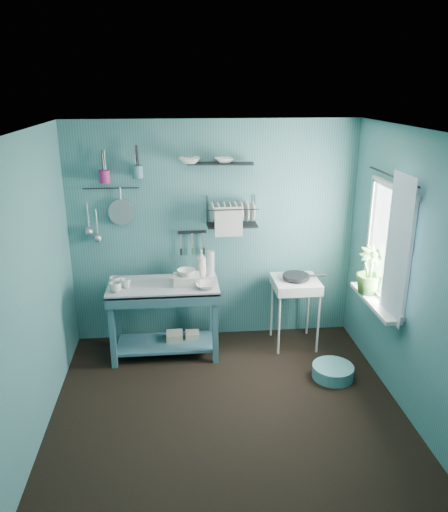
{
  "coord_description": "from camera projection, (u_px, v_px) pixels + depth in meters",
  "views": [
    {
      "loc": [
        -0.41,
        -3.87,
        2.84
      ],
      "look_at": [
        0.05,
        0.85,
        1.2
      ],
      "focal_mm": 35.0,
      "sensor_mm": 36.0,
      "label": 1
    }
  ],
  "objects": [
    {
      "name": "upper_shelf",
      "position": [
        220.0,
        163.0,
        5.26
      ],
      "size": [
        0.72,
        0.25,
        0.01
      ],
      "primitive_type": "cube",
      "rotation": [
        0.0,
        0.0,
        -0.11
      ],
      "color": "black",
      "rests_on": "wall_back"
    },
    {
      "name": "window_glass",
      "position": [
        389.0,
        245.0,
        4.72
      ],
      "size": [
        0.0,
        1.1,
        1.1
      ],
      "primitive_type": "plane",
      "rotation": [
        1.57,
        0.0,
        1.57
      ],
      "color": "white",
      "rests_on": "wall_right"
    },
    {
      "name": "floor_basin",
      "position": [
        333.0,
        372.0,
        5.08
      ],
      "size": [
        0.42,
        0.42,
        0.13
      ],
      "primitive_type": "cylinder",
      "color": "teal",
      "rests_on": "floor"
    },
    {
      "name": "mug_mid",
      "position": [
        126.0,
        283.0,
        5.19
      ],
      "size": [
        0.14,
        0.14,
        0.09
      ],
      "primitive_type": "imported",
      "rotation": [
        0.0,
        0.0,
        0.52
      ],
      "color": "silver",
      "rests_on": "work_counter"
    },
    {
      "name": "shelf_bowl_right",
      "position": [
        224.0,
        161.0,
        5.26
      ],
      "size": [
        0.23,
        0.23,
        0.05
      ],
      "primitive_type": "imported",
      "rotation": [
        0.0,
        0.0,
        0.12
      ],
      "color": "silver",
      "rests_on": "upper_shelf"
    },
    {
      "name": "mug_left",
      "position": [
        115.0,
        287.0,
        5.08
      ],
      "size": [
        0.12,
        0.12,
        0.1
      ],
      "primitive_type": "imported",
      "color": "silver",
      "rests_on": "work_counter"
    },
    {
      "name": "utensil_cup_magenta",
      "position": [
        105.0,
        177.0,
        5.21
      ],
      "size": [
        0.11,
        0.11,
        0.13
      ],
      "primitive_type": "cylinder",
      "color": "#9A1C5D",
      "rests_on": "wall_back"
    },
    {
      "name": "floor",
      "position": [
        228.0,
        409.0,
        4.61
      ],
      "size": [
        3.2,
        3.2,
        0.0
      ],
      "primitive_type": "plane",
      "color": "black",
      "rests_on": "ground"
    },
    {
      "name": "curtain_rod",
      "position": [
        392.0,
        176.0,
        4.5
      ],
      "size": [
        0.02,
        1.05,
        0.02
      ],
      "primitive_type": "cylinder",
      "rotation": [
        1.57,
        0.0,
        0.0
      ],
      "color": "black",
      "rests_on": "wall_right"
    },
    {
      "name": "hotplate_stand",
      "position": [
        294.0,
        312.0,
        5.64
      ],
      "size": [
        0.54,
        0.54,
        0.79
      ],
      "primitive_type": "cube",
      "rotation": [
        0.0,
        0.0,
        -0.1
      ],
      "color": "silver",
      "rests_on": "floor"
    },
    {
      "name": "ladle_outer",
      "position": [
        88.0,
        216.0,
        5.37
      ],
      "size": [
        0.01,
        0.01,
        0.3
      ],
      "primitive_type": "cylinder",
      "color": "#A6A9AE",
      "rests_on": "wall_back"
    },
    {
      "name": "tub_bowl",
      "position": [
        186.0,
        272.0,
        5.26
      ],
      "size": [
        0.19,
        0.19,
        0.06
      ],
      "primitive_type": "imported",
      "color": "silver",
      "rests_on": "wash_tub"
    },
    {
      "name": "frying_pan",
      "position": [
        296.0,
        276.0,
        5.5
      ],
      "size": [
        0.3,
        0.3,
        0.03
      ],
      "primitive_type": "cylinder",
      "color": "black",
      "rests_on": "hotplate_stand"
    },
    {
      "name": "curtain",
      "position": [
        397.0,
        250.0,
        4.41
      ],
      "size": [
        0.0,
        1.35,
        1.35
      ],
      "primitive_type": "plane",
      "rotation": [
        1.57,
        0.0,
        1.57
      ],
      "color": "silver",
      "rests_on": "wall_right"
    },
    {
      "name": "shelf_bowl_left",
      "position": [
        189.0,
        163.0,
        5.23
      ],
      "size": [
        0.25,
        0.25,
        0.06
      ],
      "primitive_type": "imported",
      "rotation": [
        0.0,
        0.0,
        -0.08
      ],
      "color": "silver",
      "rests_on": "upper_shelf"
    },
    {
      "name": "mug_right",
      "position": [
        115.0,
        282.0,
        5.23
      ],
      "size": [
        0.17,
        0.17,
        0.1
      ],
      "primitive_type": "imported",
      "rotation": [
        0.0,
        0.0,
        1.05
      ],
      "color": "silver",
      "rests_on": "work_counter"
    },
    {
      "name": "soap_bottle",
      "position": [
        201.0,
        263.0,
        5.47
      ],
      "size": [
        0.11,
        0.12,
        0.3
      ],
      "primitive_type": "imported",
      "color": "beige",
      "rests_on": "work_counter"
    },
    {
      "name": "ladle_inner",
      "position": [
        97.0,
        223.0,
        5.4
      ],
      "size": [
        0.01,
        0.01,
        0.3
      ],
      "primitive_type": "cylinder",
      "color": "#A6A9AE",
      "rests_on": "wall_back"
    },
    {
      "name": "wall_right",
      "position": [
        410.0,
        277.0,
        4.34
      ],
      "size": [
        0.0,
        3.0,
        3.0
      ],
      "primitive_type": "plane",
      "rotation": [
        1.57,
        0.0,
        -1.57
      ],
      "color": "#336668",
      "rests_on": "ground"
    },
    {
      "name": "ceiling",
      "position": [
        228.0,
        131.0,
        3.79
      ],
      "size": [
        3.2,
        3.2,
        0.0
      ],
      "primitive_type": "plane",
      "rotation": [
        3.14,
        0.0,
        0.0
      ],
      "color": "silver",
      "rests_on": "ground"
    },
    {
      "name": "counter_bowl",
      "position": [
        206.0,
        286.0,
        5.19
      ],
      "size": [
        0.22,
        0.22,
        0.05
      ],
      "primitive_type": "imported",
      "color": "silver",
      "rests_on": "work_counter"
    },
    {
      "name": "colander",
      "position": [
        121.0,
        212.0,
        5.38
      ],
      "size": [
        0.28,
        0.03,
        0.28
      ],
      "primitive_type": "cylinder",
      "rotation": [
        1.54,
        0.0,
        0.0
      ],
      "color": "#A6A9AE",
      "rests_on": "wall_back"
    },
    {
      "name": "knife_strip",
      "position": [
        192.0,
        232.0,
        5.55
      ],
      "size": [
        0.32,
        0.04,
        0.03
      ],
      "primitive_type": "cube",
      "rotation": [
        0.0,
        0.0,
        0.05
      ],
      "color": "black",
      "rests_on": "wall_back"
    },
    {
      "name": "utensil_cup_teal",
      "position": [
        138.0,
        172.0,
        5.23
      ],
      "size": [
        0.11,
        0.11,
        0.13
      ],
      "primitive_type": "cylinder",
      "color": "#3B6E7B",
      "rests_on": "wall_back"
    },
    {
      "name": "work_counter",
      "position": [
        165.0,
        319.0,
        5.43
      ],
      "size": [
        1.24,
        0.75,
        0.83
      ],
      "primitive_type": "cube",
      "rotation": [
        0.0,
        0.0,
        0.14
      ],
      "color": "#325C69",
      "rests_on": "floor"
    },
    {
      "name": "storage_tin_small",
      "position": [
        193.0,
        340.0,
        5.63
      ],
      "size": [
        0.15,
        0.15,
        0.2
      ],
      "primitive_type": "cube",
      "color": "tan",
      "rests_on": "floor"
    },
    {
      "name": "storage_tin_large",
      "position": [
        175.0,
        341.0,
        5.58
      ],
      "size": [
        0.18,
        0.18,
        0.22
      ],
      "primitive_type": "cube",
      "color": "tan",
      "rests_on": "floor"
    },
    {
      "name": "windowsill",
      "position": [
        374.0,
        302.0,
        4.9
      ],
      "size": [
        0.16,
        0.95,
        0.04
      ],
      "primitive_type": "cube",
      "color": "silver",
      "rests_on": "wall_right"
    },
    {
      "name": "hook_rail",
      "position": [
        111.0,
        188.0,
        5.3
      ],
      "size": [
        0.6,
        0.01,
        0.01
      ],
      "primitive_type": "cylinder",
      "rotation": [
        0.0,
        1.57,
        0.0
      ],
      "color": "black",
      "rests_on": "wall_back"
    },
    {
      "name": "wash_tub",
      "position": [
        187.0,
        280.0,
        5.28
      ],
      "size": [
        0.28,
        0.22,
        0.1
      ],
      "primitive_type": "cube",
      "color": "beige",
      "rests_on": "work_counter"
    },
    {
      "name": "potted_plant",
      "position": [
        370.0,
        271.0,
        4.99
      ],
      "size": [
        0.29,
        0.29,
        0.49
      ],
      "primitive_type": "imported",
      "rotation": [
        0.0,
        0.0,
        0.06
      ],
      "color": "#3A692A",
      "rests_on": "windowsill"
    },
    {
      "name": "dish_rack",
      "position": [
        232.0,
        212.0,
        5.41
      ],
      "size": [
        0.56,
        0.26,
        0.32
      ],
      "primitive_type": "cube",
      "rotation": [
        0.0,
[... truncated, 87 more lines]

